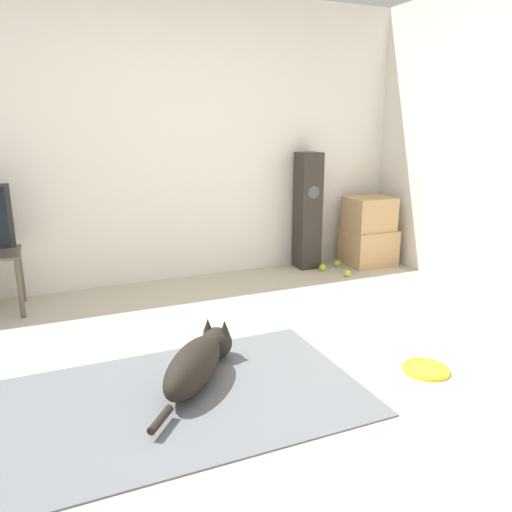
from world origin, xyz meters
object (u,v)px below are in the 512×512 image
object	(u,v)px
tennis_ball_by_boxes	(337,263)
cardboard_box_lower	(368,247)
tennis_ball_loose_on_carpet	(322,267)
dog	(198,361)
frisbee	(426,369)
floor_speaker	(308,211)
tennis_ball_near_speaker	(347,273)
cardboard_box_upper	(369,214)

from	to	relation	value
tennis_ball_by_boxes	cardboard_box_lower	bearing A→B (deg)	-6.93
tennis_ball_by_boxes	tennis_ball_loose_on_carpet	distance (m)	0.23
dog	frisbee	xyz separation A→B (m)	(1.28, -0.40, -0.12)
cardboard_box_lower	tennis_ball_by_boxes	size ratio (longest dim) A/B	7.40
dog	floor_speaker	bearing A→B (deg)	47.13
tennis_ball_near_speaker	dog	bearing A→B (deg)	-143.85
frisbee	floor_speaker	world-z (taller)	floor_speaker
tennis_ball_loose_on_carpet	tennis_ball_near_speaker	bearing A→B (deg)	-66.04
dog	tennis_ball_near_speaker	bearing A→B (deg)	36.15
cardboard_box_upper	floor_speaker	world-z (taller)	floor_speaker
cardboard_box_lower	tennis_ball_near_speaker	world-z (taller)	cardboard_box_lower
tennis_ball_near_speaker	tennis_ball_by_boxes	bearing A→B (deg)	72.79
cardboard_box_upper	tennis_ball_near_speaker	size ratio (longest dim) A/B	6.76
cardboard_box_upper	tennis_ball_by_boxes	size ratio (longest dim) A/B	6.76
floor_speaker	tennis_ball_loose_on_carpet	size ratio (longest dim) A/B	17.55
dog	tennis_ball_near_speaker	xyz separation A→B (m)	(1.92, 1.40, -0.10)
tennis_ball_by_boxes	frisbee	bearing A→B (deg)	-109.05
floor_speaker	tennis_ball_by_boxes	bearing A→B (deg)	-21.16
tennis_ball_by_boxes	dog	bearing A→B (deg)	-139.35
frisbee	floor_speaker	distance (m)	2.36
cardboard_box_lower	tennis_ball_loose_on_carpet	distance (m)	0.58
tennis_ball_near_speaker	tennis_ball_loose_on_carpet	size ratio (longest dim) A/B	1.00
cardboard_box_lower	floor_speaker	size ratio (longest dim) A/B	0.42
cardboard_box_lower	floor_speaker	bearing A→B (deg)	166.18
floor_speaker	tennis_ball_near_speaker	size ratio (longest dim) A/B	17.55
tennis_ball_by_boxes	tennis_ball_loose_on_carpet	world-z (taller)	same
frisbee	cardboard_box_lower	size ratio (longest dim) A/B	0.56
tennis_ball_by_boxes	tennis_ball_loose_on_carpet	bearing A→B (deg)	-162.03
frisbee	tennis_ball_near_speaker	bearing A→B (deg)	70.61
cardboard_box_lower	cardboard_box_upper	size ratio (longest dim) A/B	1.10
frisbee	cardboard_box_lower	xyz separation A→B (m)	(1.08, 2.10, 0.17)
frisbee	cardboard_box_lower	distance (m)	2.36
cardboard_box_lower	cardboard_box_upper	xyz separation A→B (m)	(-0.01, 0.00, 0.35)
cardboard_box_lower	frisbee	bearing A→B (deg)	-117.27
cardboard_box_upper	floor_speaker	distance (m)	0.66
dog	tennis_ball_loose_on_carpet	xyz separation A→B (m)	(1.80, 1.66, -0.10)
cardboard_box_lower	cardboard_box_upper	world-z (taller)	cardboard_box_upper
tennis_ball_by_boxes	tennis_ball_near_speaker	distance (m)	0.35
tennis_ball_loose_on_carpet	frisbee	bearing A→B (deg)	-104.07
frisbee	tennis_ball_by_boxes	size ratio (longest dim) A/B	4.12
frisbee	tennis_ball_by_boxes	distance (m)	2.26
tennis_ball_by_boxes	tennis_ball_near_speaker	bearing A→B (deg)	-107.21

